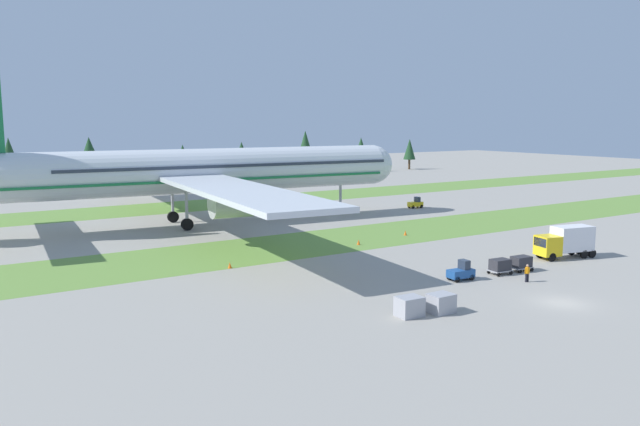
{
  "coord_description": "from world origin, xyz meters",
  "views": [
    {
      "loc": [
        -45.58,
        -32.73,
        15.47
      ],
      "look_at": [
        -3.57,
        32.7,
        4.0
      ],
      "focal_mm": 35.48,
      "sensor_mm": 36.0,
      "label": 1
    }
  ],
  "objects": [
    {
      "name": "ground_plane",
      "position": [
        0.0,
        0.0,
        0.0
      ],
      "size": [
        400.0,
        400.0,
        0.0
      ],
      "primitive_type": "plane",
      "color": "gray"
    },
    {
      "name": "baggage_tug",
      "position": [
        -1.56,
        10.31,
        0.81
      ],
      "size": [
        2.7,
        1.51,
        1.97
      ],
      "rotation": [
        0.0,
        0.0,
        1.49
      ],
      "color": "#1E4C8E",
      "rests_on": "ground"
    },
    {
      "name": "cargo_dolly_second",
      "position": [
        6.34,
        9.66,
        0.92
      ],
      "size": [
        2.32,
        1.67,
        1.55
      ],
      "rotation": [
        0.0,
        0.0,
        1.49
      ],
      "color": "#A3A3A8",
      "rests_on": "ground"
    },
    {
      "name": "uld_container_0",
      "position": [
        -13.38,
        4.27,
        0.8
      ],
      "size": [
        2.09,
        1.72,
        1.59
      ],
      "primitive_type": "cube",
      "rotation": [
        0.0,
        0.0,
        -0.06
      ],
      "color": "#A3A3A8",
      "rests_on": "ground"
    },
    {
      "name": "distant_tree_line",
      "position": [
        -5.05,
        119.58,
        7.18
      ],
      "size": [
        177.15,
        9.75,
        12.55
      ],
      "color": "#4C3823",
      "rests_on": "ground"
    },
    {
      "name": "catering_truck",
      "position": [
        15.64,
        11.24,
        1.95
      ],
      "size": [
        7.29,
        3.76,
        3.58
      ],
      "rotation": [
        0.0,
        0.0,
        1.35
      ],
      "color": "yellow",
      "rests_on": "ground"
    },
    {
      "name": "uld_container_1",
      "position": [
        -10.6,
        3.62,
        0.78
      ],
      "size": [
        2.01,
        1.62,
        1.56
      ],
      "primitive_type": "cube",
      "rotation": [
        0.0,
        0.0,
        0.01
      ],
      "color": "#A3A3A8",
      "rests_on": "ground"
    },
    {
      "name": "airliner",
      "position": [
        -11.25,
        55.29,
        8.04
      ],
      "size": [
        68.63,
        84.41,
        22.43
      ],
      "rotation": [
        0.0,
        0.0,
        -1.66
      ],
      "color": "silver",
      "rests_on": "ground"
    },
    {
      "name": "cargo_dolly_lead",
      "position": [
        3.45,
        9.9,
        0.92
      ],
      "size": [
        2.32,
        1.67,
        1.55
      ],
      "rotation": [
        0.0,
        0.0,
        1.49
      ],
      "color": "#A3A3A8",
      "rests_on": "ground"
    },
    {
      "name": "taxiway_marker_2",
      "position": [
        0.43,
        29.98,
        0.32
      ],
      "size": [
        0.44,
        0.44,
        0.65
      ],
      "primitive_type": "cone",
      "color": "orange",
      "rests_on": "ground"
    },
    {
      "name": "grass_strip_far",
      "position": [
        0.0,
        75.94,
        0.0
      ],
      "size": [
        320.0,
        14.86,
        0.01
      ],
      "primitive_type": "cube",
      "color": "olive",
      "rests_on": "ground"
    },
    {
      "name": "pushback_tractor",
      "position": [
        28.74,
        51.57,
        0.81
      ],
      "size": [
        2.71,
        1.54,
        1.97
      ],
      "rotation": [
        0.0,
        0.0,
        1.48
      ],
      "color": "yellow",
      "rests_on": "ground"
    },
    {
      "name": "grass_strip_near",
      "position": [
        0.0,
        34.21,
        0.0
      ],
      "size": [
        320.0,
        14.86,
        0.01
      ],
      "primitive_type": "cube",
      "color": "olive",
      "rests_on": "ground"
    },
    {
      "name": "taxiway_marker_0",
      "position": [
        -18.46,
        27.11,
        0.31
      ],
      "size": [
        0.44,
        0.44,
        0.63
      ],
      "primitive_type": "cone",
      "color": "orange",
      "rests_on": "ground"
    },
    {
      "name": "ground_crew_marshaller",
      "position": [
        3.23,
        6.35,
        0.95
      ],
      "size": [
        0.55,
        0.36,
        1.74
      ],
      "rotation": [
        0.0,
        0.0,
        2.93
      ],
      "color": "black",
      "rests_on": "ground"
    },
    {
      "name": "taxiway_marker_1",
      "position": [
        9.63,
        31.83,
        0.33
      ],
      "size": [
        0.44,
        0.44,
        0.65
      ],
      "primitive_type": "cone",
      "color": "orange",
      "rests_on": "ground"
    }
  ]
}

